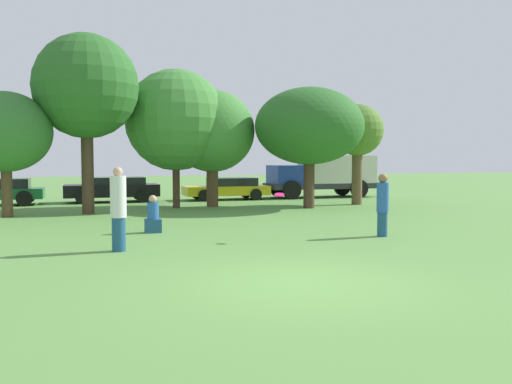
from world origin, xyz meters
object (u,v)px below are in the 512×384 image
object	(u,v)px
person_thrower	(118,209)
parked_car_yellow	(228,188)
tree_3	(176,120)
parked_car_black	(113,189)
bystander_sitting	(153,217)
tree_1	(5,132)
person_catcher	(383,204)
frisbee	(279,195)
tree_4	(212,132)
tree_5	(309,126)
tree_2	(86,87)
tree_6	(357,132)
delivery_truck_blue	(325,174)

from	to	relation	value
person_thrower	parked_car_yellow	xyz separation A→B (m)	(6.73, 14.48, -0.38)
tree_3	parked_car_black	world-z (taller)	tree_3
parked_car_black	parked_car_yellow	bearing A→B (deg)	177.44
bystander_sitting	tree_1	bearing A→B (deg)	126.72
parked_car_black	person_catcher	bearing A→B (deg)	113.47
person_catcher	frisbee	xyz separation A→B (m)	(-2.98, 0.17, 0.31)
tree_4	tree_1	bearing A→B (deg)	-167.29
bystander_sitting	tree_5	bearing A→B (deg)	37.32
tree_2	tree_4	size ratio (longest dim) A/B	1.34
bystander_sitting	tree_6	distance (m)	12.77
tree_5	delivery_truck_blue	xyz separation A→B (m)	(3.61, 5.87, -2.24)
bystander_sitting	tree_2	bearing A→B (deg)	104.28
tree_3	bystander_sitting	bearing A→B (deg)	-105.31
tree_3	parked_car_black	bearing A→B (deg)	119.64
frisbee	delivery_truck_blue	bearing A→B (deg)	59.93
person_catcher	tree_5	xyz separation A→B (m)	(1.67, 8.56, 2.64)
person_thrower	tree_2	world-z (taller)	tree_2
tree_4	delivery_truck_blue	bearing A→B (deg)	27.15
person_catcher	parked_car_yellow	world-z (taller)	person_catcher
bystander_sitting	tree_4	xyz separation A→B (m)	(3.76, 7.82, 2.89)
tree_2	delivery_truck_blue	bearing A→B (deg)	22.60
tree_1	tree_4	world-z (taller)	tree_4
frisbee	tree_2	xyz separation A→B (m)	(-4.50, 8.95, 3.68)
tree_6	person_catcher	bearing A→B (deg)	-115.56
person_thrower	tree_2	xyz separation A→B (m)	(-0.40, 9.25, 3.90)
tree_2	tree_4	xyz separation A→B (m)	(5.36, 1.52, -1.55)
tree_1	delivery_truck_blue	distance (m)	16.69
tree_1	tree_3	xyz separation A→B (m)	(6.57, 1.76, 0.70)
person_thrower	delivery_truck_blue	world-z (taller)	delivery_truck_blue
delivery_truck_blue	tree_3	bearing A→B (deg)	24.13
bystander_sitting	frisbee	bearing A→B (deg)	-42.42
bystander_sitting	person_catcher	bearing A→B (deg)	-25.65
person_thrower	tree_5	size ratio (longest dim) A/B	0.37
tree_5	parked_car_black	size ratio (longest dim) A/B	1.15
tree_4	tree_6	world-z (taller)	tree_4
frisbee	tree_6	bearing A→B (deg)	51.19
tree_3	tree_1	bearing A→B (deg)	-164.99
tree_5	bystander_sitting	bearing A→B (deg)	-142.68
tree_2	tree_4	world-z (taller)	tree_2
person_catcher	tree_1	bearing A→B (deg)	-41.42
person_catcher	tree_4	distance (m)	11.12
tree_1	parked_car_black	world-z (taller)	tree_1
frisbee	parked_car_yellow	bearing A→B (deg)	79.50
tree_2	parked_car_yellow	size ratio (longest dim) A/B	1.57
parked_car_black	delivery_truck_blue	bearing A→B (deg)	179.51
person_catcher	tree_4	bearing A→B (deg)	-79.80
bystander_sitting	tree_1	distance (m)	7.91
tree_1	parked_car_yellow	world-z (taller)	tree_1
frisbee	bystander_sitting	distance (m)	3.99
person_catcher	tree_6	bearing A→B (deg)	-116.57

